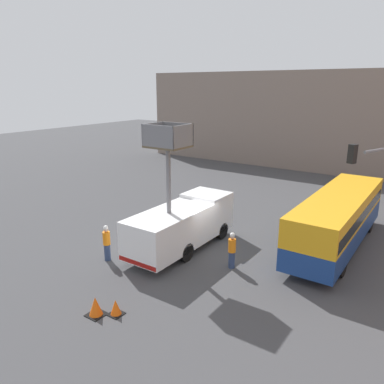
% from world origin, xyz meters
% --- Properties ---
extents(ground_plane, '(120.00, 120.00, 0.00)m').
position_xyz_m(ground_plane, '(0.00, 0.00, 0.00)').
color(ground_plane, '#424244').
extents(building_backdrop_far, '(44.00, 10.00, 10.36)m').
position_xyz_m(building_backdrop_far, '(0.00, 27.59, 5.18)').
color(building_backdrop_far, gray).
rests_on(building_backdrop_far, ground_plane).
extents(utility_truck, '(2.44, 7.29, 7.02)m').
position_xyz_m(utility_truck, '(-1.01, -0.55, 1.57)').
color(utility_truck, white).
rests_on(utility_truck, ground_plane).
extents(city_bus, '(2.61, 11.04, 3.04)m').
position_xyz_m(city_bus, '(5.96, 4.65, 1.80)').
color(city_bus, navy).
rests_on(city_bus, ground_plane).
extents(road_worker_near_truck, '(0.38, 0.38, 1.93)m').
position_xyz_m(road_worker_near_truck, '(-3.38, -3.94, 0.97)').
color(road_worker_near_truck, navy).
rests_on(road_worker_near_truck, ground_plane).
extents(road_worker_directing, '(0.38, 0.38, 1.88)m').
position_xyz_m(road_worker_directing, '(2.37, -1.00, 0.94)').
color(road_worker_directing, navy).
rests_on(road_worker_directing, ground_plane).
extents(traffic_cone_near_truck, '(0.56, 0.56, 0.64)m').
position_xyz_m(traffic_cone_near_truck, '(0.52, -7.15, 0.30)').
color(traffic_cone_near_truck, black).
rests_on(traffic_cone_near_truck, ground_plane).
extents(traffic_cone_mid_road, '(0.69, 0.69, 0.79)m').
position_xyz_m(traffic_cone_mid_road, '(-0.10, -7.63, 0.38)').
color(traffic_cone_mid_road, black).
rests_on(traffic_cone_mid_road, ground_plane).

